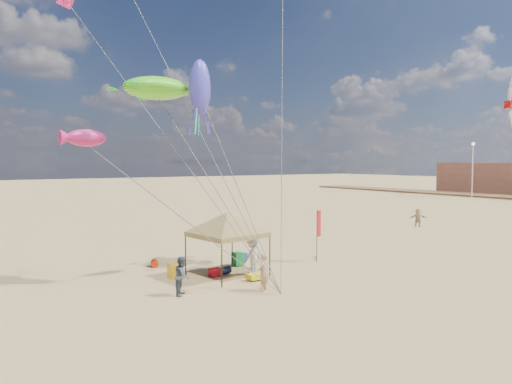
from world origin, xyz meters
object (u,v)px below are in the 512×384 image
Objects in this scene: cooler_red at (215,272)px; beach_cart at (257,276)px; person_near_a at (263,272)px; person_near_b at (182,276)px; person_far_c at (418,218)px; person_near_c at (252,256)px; lamp_north at (473,161)px; canopy_tent at (227,215)px; feather_flag at (318,227)px; cooler_blue at (242,257)px; chair_yellow at (174,271)px; chair_green at (238,259)px.

cooler_red is 2.08m from beach_cart.
person_near_a reaches higher than person_near_b.
beach_cart is at bearing -123.89° from person_far_c.
person_near_c is 58.94m from lamp_north.
person_near_c is at bearing -126.05° from person_far_c.
canopy_tent is 5.81m from feather_flag.
lamp_north reaches higher than canopy_tent.
person_near_a reaches higher than cooler_blue.
canopy_tent is at bearing -127.85° from person_far_c.
canopy_tent is 2.35m from person_near_c.
person_near_b is (-5.62, -4.38, 0.59)m from cooler_blue.
chair_yellow is (-2.23, 1.02, -2.55)m from canopy_tent.
chair_yellow is 0.08× the size of lamp_north.
lamp_north reaches higher than feather_flag.
person_near_b is at bearing -151.77° from canopy_tent.
person_near_a is 61.06m from lamp_north.
lamp_north is (56.14, 21.27, 5.33)m from cooler_red.
person_near_c reaches higher than chair_yellow.
person_near_c reaches higher than person_far_c.
person_far_c reaches higher than beach_cart.
chair_green is 4.90m from person_near_a.
cooler_red is 0.77× the size of chair_green.
canopy_tent is at bearing -132.87° from cooler_blue.
person_near_b is at bearing -61.83° from person_near_a.
cooler_red is (-0.50, 0.30, -2.71)m from canopy_tent.
person_far_c is at bearing 11.49° from chair_green.
feather_flag is 1.79× the size of person_near_b.
canopy_tent is 4.58m from cooler_blue.
lamp_north reaches higher than beach_cart.
chair_green is (-0.93, -1.10, 0.16)m from cooler_blue.
cooler_blue is at bearing -133.71° from person_far_c.
feather_flag is 54.47m from lamp_north.
person_near_c is at bearing -158.04° from lamp_north.
feather_flag is 0.34× the size of lamp_north.
lamp_north is at bearing -30.14° from person_near_b.
person_near_a is 1.06× the size of person_far_c.
cooler_red is 3.85m from cooler_blue.
chair_green is 5.74m from person_near_b.
canopy_tent is at bearing -179.02° from feather_flag.
person_far_c is at bearing 8.87° from cooler_blue.
cooler_blue is at bearing -160.45° from lamp_north.
feather_flag is 4.66m from chair_green.
chair_yellow is at bearing 155.36° from canopy_tent.
chair_yellow is 0.47× the size of person_far_c.
person_near_b is (-8.83, -1.77, -1.10)m from feather_flag.
beach_cart is at bearing -39.52° from chair_yellow.
chair_yellow is 61.63m from lamp_north.
chair_green is 1.00× the size of chair_yellow.
canopy_tent is at bearing -31.28° from cooler_red.
chair_yellow is 0.78× the size of beach_cart.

